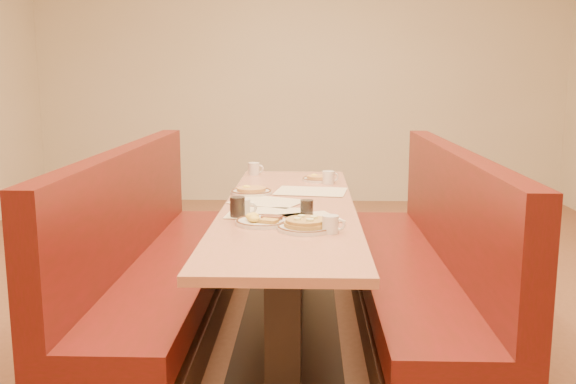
{
  "coord_description": "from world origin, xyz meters",
  "views": [
    {
      "loc": [
        0.1,
        -3.37,
        1.43
      ],
      "look_at": [
        0.0,
        -0.14,
        0.85
      ],
      "focal_mm": 40.0,
      "sensor_mm": 36.0,
      "label": 1
    }
  ],
  "objects_px": {
    "soda_tumbler_mid": "(307,209)",
    "diner_table": "(289,273)",
    "coffee_mug_a": "(331,224)",
    "coffee_mug_d": "(254,169)",
    "soda_tumbler_near": "(238,207)",
    "booth_right": "(423,276)",
    "coffee_mug_c": "(329,177)",
    "booth_left": "(156,274)",
    "coffee_mug_b": "(243,207)",
    "eggs_plate": "(262,221)",
    "pancake_plate": "(306,225)"
  },
  "relations": [
    {
      "from": "booth_left",
      "to": "booth_right",
      "type": "relative_size",
      "value": 1.0
    },
    {
      "from": "booth_left",
      "to": "eggs_plate",
      "type": "xyz_separation_m",
      "value": [
        0.62,
        -0.43,
        0.4
      ]
    },
    {
      "from": "soda_tumbler_near",
      "to": "pancake_plate",
      "type": "bearing_deg",
      "value": -36.04
    },
    {
      "from": "soda_tumbler_near",
      "to": "booth_right",
      "type": "bearing_deg",
      "value": 17.23
    },
    {
      "from": "eggs_plate",
      "to": "coffee_mug_a",
      "type": "distance_m",
      "value": 0.36
    },
    {
      "from": "coffee_mug_a",
      "to": "soda_tumbler_near",
      "type": "xyz_separation_m",
      "value": [
        -0.45,
        0.3,
        0.01
      ]
    },
    {
      "from": "coffee_mug_d",
      "to": "coffee_mug_a",
      "type": "bearing_deg",
      "value": -61.26
    },
    {
      "from": "coffee_mug_c",
      "to": "soda_tumbler_mid",
      "type": "relative_size",
      "value": 1.24
    },
    {
      "from": "pancake_plate",
      "to": "soda_tumbler_mid",
      "type": "distance_m",
      "value": 0.26
    },
    {
      "from": "booth_right",
      "to": "soda_tumbler_near",
      "type": "bearing_deg",
      "value": -162.77
    },
    {
      "from": "booth_right",
      "to": "coffee_mug_d",
      "type": "relative_size",
      "value": 22.35
    },
    {
      "from": "coffee_mug_c",
      "to": "coffee_mug_d",
      "type": "distance_m",
      "value": 0.63
    },
    {
      "from": "eggs_plate",
      "to": "soda_tumbler_mid",
      "type": "xyz_separation_m",
      "value": [
        0.21,
        0.14,
        0.03
      ]
    },
    {
      "from": "diner_table",
      "to": "coffee_mug_d",
      "type": "bearing_deg",
      "value": 104.3
    },
    {
      "from": "pancake_plate",
      "to": "coffee_mug_c",
      "type": "distance_m",
      "value": 1.27
    },
    {
      "from": "pancake_plate",
      "to": "coffee_mug_a",
      "type": "height_order",
      "value": "coffee_mug_a"
    },
    {
      "from": "booth_left",
      "to": "soda_tumbler_near",
      "type": "height_order",
      "value": "booth_left"
    },
    {
      "from": "booth_right",
      "to": "booth_left",
      "type": "bearing_deg",
      "value": 180.0
    },
    {
      "from": "eggs_plate",
      "to": "soda_tumbler_mid",
      "type": "bearing_deg",
      "value": 34.4
    },
    {
      "from": "booth_left",
      "to": "pancake_plate",
      "type": "bearing_deg",
      "value": -33.51
    },
    {
      "from": "coffee_mug_a",
      "to": "coffee_mug_d",
      "type": "bearing_deg",
      "value": 114.93
    },
    {
      "from": "soda_tumbler_mid",
      "to": "diner_table",
      "type": "bearing_deg",
      "value": 108.44
    },
    {
      "from": "diner_table",
      "to": "eggs_plate",
      "type": "bearing_deg",
      "value": -104.63
    },
    {
      "from": "eggs_plate",
      "to": "soda_tumbler_near",
      "type": "relative_size",
      "value": 2.51
    },
    {
      "from": "eggs_plate",
      "to": "coffee_mug_b",
      "type": "height_order",
      "value": "coffee_mug_b"
    },
    {
      "from": "pancake_plate",
      "to": "soda_tumbler_near",
      "type": "height_order",
      "value": "soda_tumbler_near"
    },
    {
      "from": "coffee_mug_c",
      "to": "coffee_mug_d",
      "type": "relative_size",
      "value": 0.97
    },
    {
      "from": "booth_right",
      "to": "coffee_mug_d",
      "type": "height_order",
      "value": "booth_right"
    },
    {
      "from": "eggs_plate",
      "to": "booth_right",
      "type": "bearing_deg",
      "value": 27.18
    },
    {
      "from": "booth_right",
      "to": "soda_tumbler_near",
      "type": "height_order",
      "value": "booth_right"
    },
    {
      "from": "coffee_mug_b",
      "to": "soda_tumbler_mid",
      "type": "relative_size",
      "value": 1.29
    },
    {
      "from": "diner_table",
      "to": "coffee_mug_b",
      "type": "xyz_separation_m",
      "value": [
        -0.22,
        -0.27,
        0.42
      ]
    },
    {
      "from": "coffee_mug_b",
      "to": "coffee_mug_d",
      "type": "xyz_separation_m",
      "value": [
        -0.06,
        1.36,
        -0.0
      ]
    },
    {
      "from": "coffee_mug_a",
      "to": "coffee_mug_d",
      "type": "xyz_separation_m",
      "value": [
        -0.48,
        1.69,
        0.0
      ]
    },
    {
      "from": "coffee_mug_b",
      "to": "soda_tumbler_near",
      "type": "distance_m",
      "value": 0.04
    },
    {
      "from": "booth_left",
      "to": "coffee_mug_b",
      "type": "relative_size",
      "value": 22.1
    },
    {
      "from": "eggs_plate",
      "to": "soda_tumbler_mid",
      "type": "relative_size",
      "value": 2.94
    },
    {
      "from": "diner_table",
      "to": "soda_tumbler_mid",
      "type": "bearing_deg",
      "value": -71.56
    },
    {
      "from": "booth_right",
      "to": "pancake_plate",
      "type": "height_order",
      "value": "booth_right"
    },
    {
      "from": "diner_table",
      "to": "coffee_mug_d",
      "type": "height_order",
      "value": "coffee_mug_d"
    },
    {
      "from": "coffee_mug_a",
      "to": "soda_tumbler_near",
      "type": "distance_m",
      "value": 0.54
    },
    {
      "from": "diner_table",
      "to": "coffee_mug_c",
      "type": "bearing_deg",
      "value": 71.64
    },
    {
      "from": "diner_table",
      "to": "coffee_mug_c",
      "type": "relative_size",
      "value": 23.06
    },
    {
      "from": "pancake_plate",
      "to": "coffee_mug_c",
      "type": "xyz_separation_m",
      "value": [
        0.14,
        1.26,
        0.02
      ]
    },
    {
      "from": "coffee_mug_a",
      "to": "soda_tumbler_near",
      "type": "bearing_deg",
      "value": 154.9
    },
    {
      "from": "diner_table",
      "to": "eggs_plate",
      "type": "xyz_separation_m",
      "value": [
        -0.11,
        -0.43,
        0.39
      ]
    },
    {
      "from": "soda_tumbler_near",
      "to": "coffee_mug_a",
      "type": "bearing_deg",
      "value": -34.12
    },
    {
      "from": "coffee_mug_c",
      "to": "soda_tumbler_mid",
      "type": "height_order",
      "value": "soda_tumbler_mid"
    },
    {
      "from": "booth_right",
      "to": "coffee_mug_c",
      "type": "bearing_deg",
      "value": 124.84
    },
    {
      "from": "eggs_plate",
      "to": "coffee_mug_d",
      "type": "bearing_deg",
      "value": 96.14
    }
  ]
}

